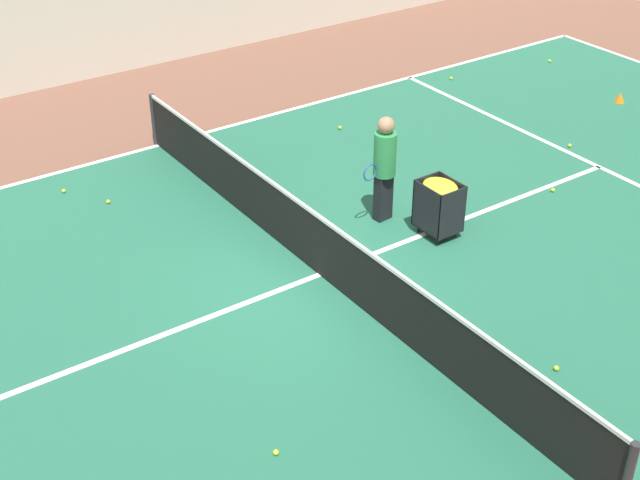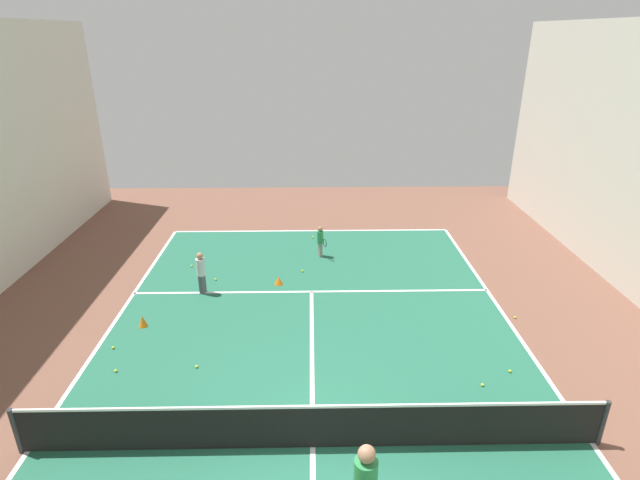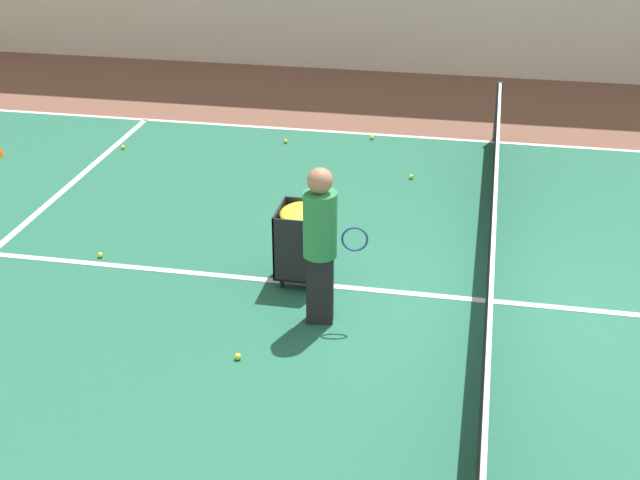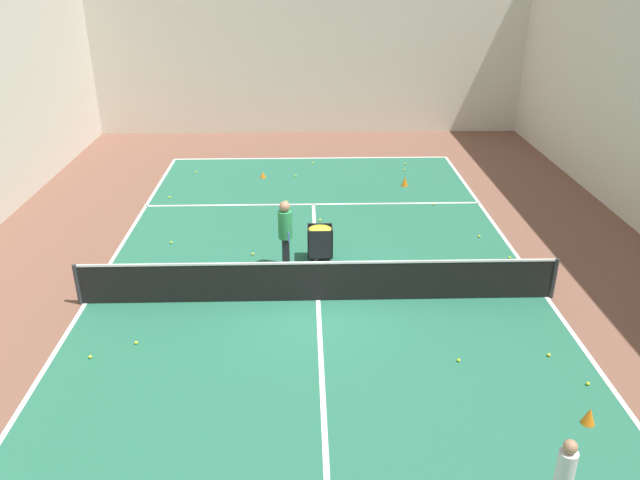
{
  "view_description": "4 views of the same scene",
  "coord_description": "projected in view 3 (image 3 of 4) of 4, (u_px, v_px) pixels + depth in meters",
  "views": [
    {
      "loc": [
        8.88,
        -6.15,
        7.22
      ],
      "look_at": [
        0.0,
        0.0,
        0.59
      ],
      "focal_mm": 50.0,
      "sensor_mm": 36.0,
      "label": 1
    },
    {
      "loc": [
        -0.0,
        7.15,
        7.22
      ],
      "look_at": [
        -0.31,
        -8.67,
        0.61
      ],
      "focal_mm": 28.0,
      "sensor_mm": 36.0,
      "label": 2
    },
    {
      "loc": [
        -8.88,
        0.19,
        5.03
      ],
      "look_at": [
        -0.77,
        1.76,
        0.97
      ],
      "focal_mm": 50.0,
      "sensor_mm": 36.0,
      "label": 3
    },
    {
      "loc": [
        -0.3,
        -12.46,
        7.22
      ],
      "look_at": [
        0.1,
        2.15,
        0.54
      ],
      "focal_mm": 35.0,
      "sensor_mm": 36.0,
      "label": 4
    }
  ],
  "objects": [
    {
      "name": "ground_plane",
      "position": [
        487.0,
        301.0,
        10.0
      ],
      "size": [
        34.07,
        34.07,
        0.0
      ],
      "primitive_type": "plane",
      "color": "brown"
    },
    {
      "name": "court_playing_area",
      "position": [
        487.0,
        301.0,
        10.0
      ],
      "size": [
        10.63,
        22.14,
        0.0
      ],
      "color": "#23664C",
      "rests_on": "ground"
    },
    {
      "name": "line_sideline_right",
      "position": [
        495.0,
        142.0,
        14.68
      ],
      "size": [
        0.1,
        22.14,
        0.0
      ],
      "primitive_type": "cube",
      "color": "white",
      "rests_on": "ground"
    },
    {
      "name": "line_centre_service",
      "position": [
        487.0,
        301.0,
        10.0
      ],
      "size": [
        0.1,
        12.18,
        0.0
      ],
      "primitive_type": "cube",
      "color": "white",
      "rests_on": "ground"
    },
    {
      "name": "tennis_net",
      "position": [
        491.0,
        261.0,
        9.78
      ],
      "size": [
        10.93,
        0.1,
        0.99
      ],
      "color": "#2D2D33",
      "rests_on": "ground"
    },
    {
      "name": "coach_at_net",
      "position": [
        320.0,
        236.0,
        9.18
      ],
      "size": [
        0.39,
        0.69,
        1.77
      ],
      "rotation": [
        0.0,
        0.0,
        -1.46
      ],
      "color": "black",
      "rests_on": "ground"
    },
    {
      "name": "ball_cart",
      "position": [
        301.0,
        229.0,
        10.18
      ],
      "size": [
        0.64,
        0.52,
        0.93
      ],
      "color": "black",
      "rests_on": "ground"
    },
    {
      "name": "tennis_ball_2",
      "position": [
        411.0,
        177.0,
        13.24
      ],
      "size": [
        0.07,
        0.07,
        0.07
      ],
      "primitive_type": "sphere",
      "color": "yellow",
      "rests_on": "ground"
    },
    {
      "name": "tennis_ball_11",
      "position": [
        372.0,
        137.0,
        14.8
      ],
      "size": [
        0.07,
        0.07,
        0.07
      ],
      "primitive_type": "sphere",
      "color": "yellow",
      "rests_on": "ground"
    },
    {
      "name": "tennis_ball_12",
      "position": [
        238.0,
        357.0,
        8.94
      ],
      "size": [
        0.07,
        0.07,
        0.07
      ],
      "primitive_type": "sphere",
      "color": "yellow",
      "rests_on": "ground"
    },
    {
      "name": "tennis_ball_13",
      "position": [
        286.0,
        141.0,
        14.64
      ],
      "size": [
        0.07,
        0.07,
        0.07
      ],
      "primitive_type": "sphere",
      "color": "yellow",
      "rests_on": "ground"
    },
    {
      "name": "tennis_ball_16",
      "position": [
        123.0,
        147.0,
        14.39
      ],
      "size": [
        0.07,
        0.07,
        0.07
      ],
      "primitive_type": "sphere",
      "color": "yellow",
      "rests_on": "ground"
    },
    {
      "name": "tennis_ball_20",
      "position": [
        100.0,
        255.0,
        10.95
      ],
      "size": [
        0.07,
        0.07,
        0.07
      ],
      "primitive_type": "sphere",
      "color": "yellow",
      "rests_on": "ground"
    }
  ]
}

